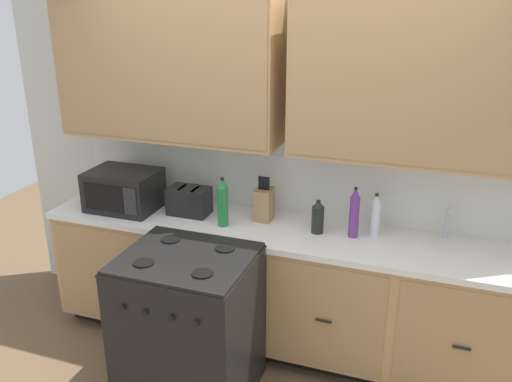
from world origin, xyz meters
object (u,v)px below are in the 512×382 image
object	(u,v)px
knife_block	(264,204)
bottle_dark	(318,217)
bottle_clear	(375,215)
microwave	(124,190)
toaster	(189,201)
bottle_green	(223,202)
stove_range	(189,326)
bottle_violet	(354,213)

from	to	relation	value
knife_block	bottle_dark	distance (m)	0.40
bottle_dark	bottle_clear	xyz separation A→B (m)	(0.35, 0.09, 0.03)
microwave	knife_block	world-z (taller)	knife_block
toaster	bottle_green	world-z (taller)	bottle_green
knife_block	toaster	bearing A→B (deg)	-171.49
stove_range	bottle_clear	distance (m)	1.34
toaster	microwave	bearing A→B (deg)	-172.08
microwave	bottle_violet	xyz separation A→B (m)	(1.62, 0.08, 0.02)
bottle_clear	bottle_violet	xyz separation A→B (m)	(-0.12, -0.07, 0.03)
bottle_green	microwave	bearing A→B (deg)	177.12
knife_block	bottle_clear	xyz separation A→B (m)	(0.74, 0.00, 0.02)
stove_range	bottle_clear	size ratio (longest dim) A/B	3.39
knife_block	bottle_dark	xyz separation A→B (m)	(0.39, -0.08, -0.01)
stove_range	bottle_green	xyz separation A→B (m)	(0.00, 0.55, 0.60)
stove_range	knife_block	size ratio (longest dim) A/B	3.06
bottle_violet	microwave	bearing A→B (deg)	-177.25
microwave	bottle_dark	xyz separation A→B (m)	(1.39, 0.06, -0.03)
toaster	bottle_dark	world-z (taller)	bottle_dark
knife_block	bottle_clear	size ratio (longest dim) A/B	1.11
bottle_clear	bottle_green	bearing A→B (deg)	-168.93
microwave	bottle_green	size ratio (longest dim) A/B	1.44
microwave	bottle_violet	world-z (taller)	bottle_violet
knife_block	bottle_dark	bearing A→B (deg)	-12.20
microwave	toaster	size ratio (longest dim) A/B	1.71
microwave	bottle_clear	bearing A→B (deg)	4.92
toaster	bottle_green	distance (m)	0.32
knife_block	bottle_violet	distance (m)	0.62
bottle_dark	bottle_violet	distance (m)	0.23
microwave	bottle_clear	size ratio (longest dim) A/B	1.71
toaster	stove_range	bearing A→B (deg)	-65.71
bottle_clear	bottle_dark	bearing A→B (deg)	-165.67
microwave	knife_block	bearing A→B (deg)	8.23
toaster	bottle_dark	distance (m)	0.91
microwave	toaster	bearing A→B (deg)	7.92
bottle_dark	toaster	bearing A→B (deg)	179.62
toaster	bottle_clear	size ratio (longest dim) A/B	1.00
microwave	knife_block	size ratio (longest dim) A/B	1.55
bottle_dark	bottle_clear	size ratio (longest dim) A/B	0.79
bottle_dark	bottle_clear	distance (m)	0.36
knife_block	bottle_green	size ratio (longest dim) A/B	0.93
microwave	knife_block	xyz separation A→B (m)	(1.00, 0.14, -0.02)
toaster	bottle_violet	xyz separation A→B (m)	(1.14, 0.01, 0.07)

